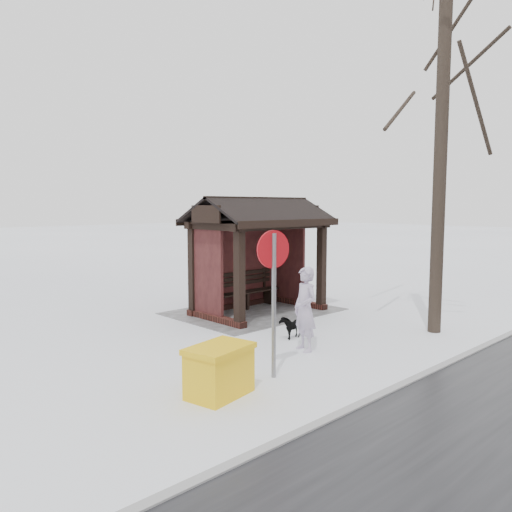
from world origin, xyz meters
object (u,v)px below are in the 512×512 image
Objects in this scene: tree_near at (444,52)px; pedestrian at (305,309)px; bus_shelter at (255,232)px; dog at (291,326)px; road_sign at (273,273)px; grit_bin at (219,370)px.

tree_near is 5.40× the size of pedestrian.
bus_shelter is 6.10m from tree_near.
dog is at bearing 165.08° from pedestrian.
bus_shelter is 1.46× the size of road_sign.
bus_shelter is 3.21× the size of grit_bin.
pedestrian is (3.26, -1.06, -5.32)m from tree_near.
tree_near is at bearing 108.99° from bus_shelter.
grit_bin is (3.23, 1.49, 0.14)m from dog.
road_sign is at bearing -4.92° from tree_near.
pedestrian is 1.92m from road_sign.
tree_near is 6.33m from pedestrian.
tree_near reaches higher than grit_bin.
road_sign is (-1.17, -0.02, 1.38)m from grit_bin.
bus_shelter is 2.15× the size of pedestrian.
dog is (2.76, -1.88, -5.90)m from tree_near.
bus_shelter is 5.17m from road_sign.
pedestrian is (1.76, 3.30, -1.33)m from bus_shelter.
road_sign is (1.55, 0.64, 0.93)m from pedestrian.
bus_shelter reaches higher than pedestrian.
pedestrian is at bearing -177.66° from grit_bin.
tree_near is at bearing 88.58° from pedestrian.
bus_shelter is 3.97m from pedestrian.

